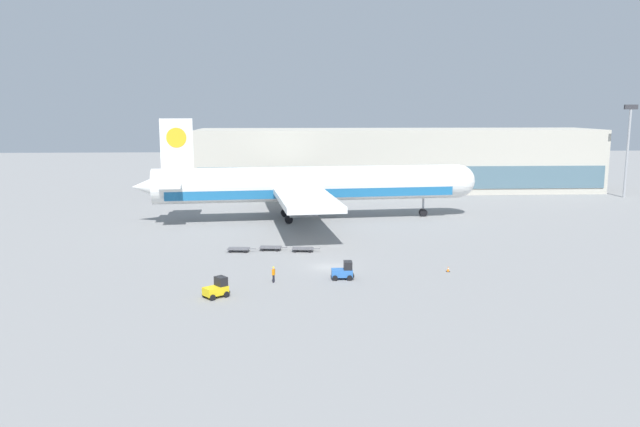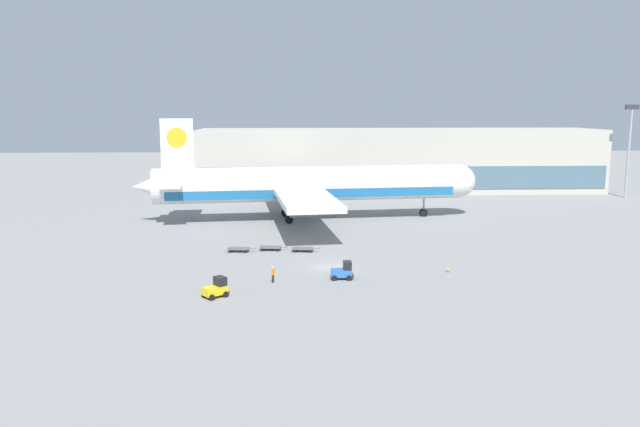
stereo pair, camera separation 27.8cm
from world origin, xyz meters
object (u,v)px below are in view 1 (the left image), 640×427
object	(u,v)px
ground_crew_near	(274,273)
baggage_dolly_lead	(239,249)
traffic_cone_near	(448,269)
baggage_tug_mid	(344,271)
airplane_main	(306,185)
baggage_tug_foreground	(217,288)
baggage_dolly_third	(303,249)
baggage_dolly_second	(271,247)
light_mast	(628,143)

from	to	relation	value
ground_crew_near	baggage_dolly_lead	bearing A→B (deg)	43.90
traffic_cone_near	baggage_tug_mid	bearing A→B (deg)	-168.70
airplane_main	baggage_tug_mid	distance (m)	38.06
baggage_tug_foreground	baggage_dolly_lead	size ratio (longest dim) A/B	0.74
baggage_dolly_third	traffic_cone_near	xyz separation A→B (m)	(16.45, -11.15, -0.08)
baggage_dolly_lead	baggage_dolly_second	xyz separation A→B (m)	(4.16, 0.66, 0.00)
airplane_main	baggage_tug_mid	xyz separation A→B (m)	(2.90, -37.62, -4.96)
baggage_tug_foreground	traffic_cone_near	xyz separation A→B (m)	(25.52, 8.42, -0.56)
light_mast	traffic_cone_near	world-z (taller)	light_mast
airplane_main	baggage_dolly_third	world-z (taller)	airplane_main
baggage_dolly_lead	baggage_dolly_third	size ratio (longest dim) A/B	1.00
baggage_tug_foreground	ground_crew_near	world-z (taller)	baggage_tug_foreground
baggage_tug_mid	ground_crew_near	distance (m)	7.76
light_mast	ground_crew_near	size ratio (longest dim) A/B	10.88
baggage_tug_foreground	baggage_dolly_lead	distance (m)	19.89
baggage_dolly_third	ground_crew_near	distance (m)	15.09
baggage_dolly_second	light_mast	bearing A→B (deg)	38.29
baggage_dolly_second	baggage_dolly_third	distance (m)	4.37
baggage_tug_mid	baggage_dolly_lead	xyz separation A→B (m)	(-12.56, 13.91, -0.49)
baggage_dolly_third	traffic_cone_near	distance (m)	19.87
baggage_dolly_lead	baggage_dolly_second	size ratio (longest dim) A/B	1.00
baggage_dolly_lead	ground_crew_near	size ratio (longest dim) A/B	2.11
light_mast	airplane_main	xyz separation A→B (m)	(-68.03, -23.09, -5.61)
baggage_dolly_third	traffic_cone_near	bearing A→B (deg)	-27.96
light_mast	baggage_dolly_lead	xyz separation A→B (m)	(-77.69, -46.80, -11.07)
light_mast	traffic_cone_near	distance (m)	79.41
light_mast	baggage_dolly_third	world-z (taller)	light_mast
baggage_dolly_second	traffic_cone_near	distance (m)	23.99
airplane_main	baggage_tug_foreground	world-z (taller)	airplane_main
baggage_tug_mid	ground_crew_near	world-z (taller)	baggage_tug_mid
light_mast	baggage_dolly_second	world-z (taller)	light_mast
baggage_tug_mid	baggage_dolly_second	bearing A→B (deg)	121.35
traffic_cone_near	baggage_tug_foreground	bearing A→B (deg)	-161.73
light_mast	baggage_tug_foreground	size ratio (longest dim) A/B	6.94
airplane_main	traffic_cone_near	bearing A→B (deg)	-72.54
baggage_dolly_third	ground_crew_near	bearing A→B (deg)	-97.45
light_mast	baggage_dolly_third	bearing A→B (deg)	-145.79
baggage_tug_mid	baggage_dolly_lead	size ratio (longest dim) A/B	0.66
airplane_main	baggage_dolly_second	size ratio (longest dim) A/B	15.42
light_mast	baggage_dolly_third	xyz separation A→B (m)	(-69.26, -47.09, -11.07)
airplane_main	baggage_dolly_second	distance (m)	24.31
ground_crew_near	traffic_cone_near	bearing A→B (deg)	-54.26
baggage_tug_foreground	baggage_dolly_third	size ratio (longest dim) A/B	0.74
light_mast	baggage_dolly_third	size ratio (longest dim) A/B	5.15
baggage_tug_foreground	traffic_cone_near	world-z (taller)	baggage_tug_foreground
baggage_tug_mid	baggage_dolly_third	bearing A→B (deg)	108.28
baggage_dolly_lead	baggage_tug_mid	bearing A→B (deg)	-41.74
baggage_tug_mid	traffic_cone_near	xyz separation A→B (m)	(12.32, 2.46, -0.56)
baggage_tug_foreground	ground_crew_near	bearing A→B (deg)	3.42
airplane_main	traffic_cone_near	world-z (taller)	airplane_main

